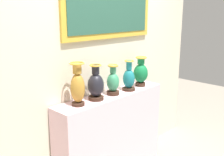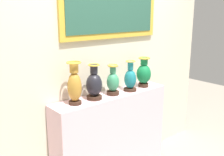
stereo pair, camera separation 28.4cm
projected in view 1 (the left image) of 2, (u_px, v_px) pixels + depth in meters
name	position (u px, v px, depth m)	size (l,w,h in m)	color
display_shelf	(112.00, 136.00, 3.01)	(1.43, 0.30, 1.00)	beige
back_wall	(99.00, 61.00, 2.94)	(3.41, 0.14, 2.66)	beige
vase_ochre	(78.00, 86.00, 2.50)	(0.14, 0.14, 0.42)	#382319
vase_onyx	(96.00, 85.00, 2.67)	(0.17, 0.17, 0.37)	#382319
vase_jade	(113.00, 82.00, 2.84)	(0.14, 0.14, 0.33)	#382319
vase_teal	(129.00, 78.00, 3.00)	(0.15, 0.15, 0.35)	#382319
vase_emerald	(141.00, 73.00, 3.17)	(0.17, 0.17, 0.36)	#382319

